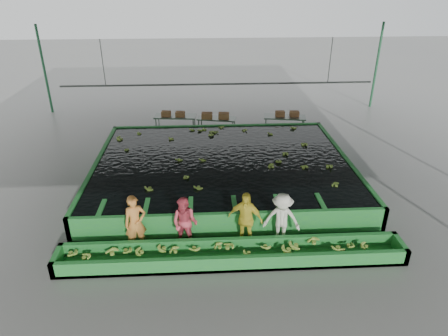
{
  "coord_description": "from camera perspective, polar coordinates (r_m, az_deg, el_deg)",
  "views": [
    {
      "loc": [
        -0.76,
        -12.75,
        7.53
      ],
      "look_at": [
        0.0,
        0.5,
        1.0
      ],
      "focal_mm": 32.0,
      "sensor_mm": 36.0,
      "label": 1
    }
  ],
  "objects": [
    {
      "name": "packing_table_left",
      "position": [
        20.8,
        -6.9,
        6.19
      ],
      "size": [
        2.17,
        1.03,
        0.96
      ],
      "primitive_type": null,
      "rotation": [
        0.0,
        0.0,
        -0.09
      ],
      "color": "#59605B",
      "rests_on": "ground"
    },
    {
      "name": "box_stack_right",
      "position": [
        20.69,
        8.99,
        7.33
      ],
      "size": [
        1.2,
        0.39,
        0.26
      ],
      "primitive_type": null,
      "rotation": [
        0.0,
        0.0,
        -0.06
      ],
      "color": "brown",
      "rests_on": "packing_table_right"
    },
    {
      "name": "sorting_trough",
      "position": [
        11.72,
        1.17,
        -12.22
      ],
      "size": [
        10.0,
        1.0,
        0.5
      ],
      "primitive_type": null,
      "color": "#247D30",
      "rests_on": "ground"
    },
    {
      "name": "shed_roof",
      "position": [
        13.02,
        0.13,
        15.0
      ],
      "size": [
        20.0,
        22.0,
        0.04
      ],
      "primitive_type": "cube",
      "color": "#949494",
      "rests_on": "shed_posts"
    },
    {
      "name": "packing_table_right",
      "position": [
        20.8,
        8.59,
        6.07
      ],
      "size": [
        2.2,
        1.19,
        0.95
      ],
      "primitive_type": null,
      "rotation": [
        0.0,
        0.0,
        -0.18
      ],
      "color": "#59605B",
      "rests_on": "ground"
    },
    {
      "name": "cableway_rail",
      "position": [
        18.33,
        -0.82,
        11.89
      ],
      "size": [
        0.08,
        0.08,
        14.0
      ],
      "primitive_type": "cylinder",
      "color": "#59605B",
      "rests_on": "shed_roof"
    },
    {
      "name": "box_stack_mid",
      "position": [
        20.32,
        -1.24,
        7.09
      ],
      "size": [
        1.41,
        0.49,
        0.3
      ],
      "primitive_type": null,
      "rotation": [
        0.0,
        0.0,
        -0.08
      ],
      "color": "brown",
      "rests_on": "packing_table_mid"
    },
    {
      "name": "trough_bananas",
      "position": [
        11.62,
        1.18,
        -11.64
      ],
      "size": [
        9.62,
        0.64,
        0.13
      ],
      "primitive_type": null,
      "color": "olive",
      "rests_on": "sorting_trough"
    },
    {
      "name": "worker_c",
      "position": [
        12.01,
        3.06,
        -7.3
      ],
      "size": [
        1.15,
        0.8,
        1.81
      ],
      "primitive_type": "imported",
      "rotation": [
        0.0,
        0.0,
        -0.37
      ],
      "color": "yellow",
      "rests_on": "ground"
    },
    {
      "name": "flotation_tank",
      "position": [
        15.93,
        -0.21,
        -0.19
      ],
      "size": [
        10.0,
        8.0,
        0.9
      ],
      "primitive_type": null,
      "color": "#247D30",
      "rests_on": "ground"
    },
    {
      "name": "rail_hanger_right",
      "position": [
        18.99,
        14.93,
        14.65
      ],
      "size": [
        0.04,
        0.04,
        2.0
      ],
      "primitive_type": "cylinder",
      "color": "#59605B",
      "rests_on": "shed_roof"
    },
    {
      "name": "worker_b",
      "position": [
        12.01,
        -5.59,
        -7.84
      ],
      "size": [
        0.98,
        0.87,
        1.67
      ],
      "primitive_type": "imported",
      "rotation": [
        0.0,
        0.0,
        -0.35
      ],
      "color": "#DA4758",
      "rests_on": "ground"
    },
    {
      "name": "worker_d",
      "position": [
        12.2,
        8.24,
        -7.27
      ],
      "size": [
        1.22,
        0.87,
        1.72
      ],
      "primitive_type": "imported",
      "rotation": [
        0.0,
        0.0,
        -0.23
      ],
      "color": "beige",
      "rests_on": "ground"
    },
    {
      "name": "tank_water",
      "position": [
        15.75,
        -0.21,
        1.11
      ],
      "size": [
        9.7,
        7.7,
        0.0
      ],
      "primitive_type": "cube",
      "color": "black",
      "rests_on": "flotation_tank"
    },
    {
      "name": "shed_posts",
      "position": [
        13.73,
        0.12,
        4.7
      ],
      "size": [
        20.0,
        22.0,
        5.0
      ],
      "primitive_type": null,
      "color": "#26643C",
      "rests_on": "ground"
    },
    {
      "name": "ground",
      "position": [
        14.83,
        0.11,
        -4.32
      ],
      "size": [
        80.0,
        80.0,
        0.0
      ],
      "primitive_type": "plane",
      "color": "slate",
      "rests_on": "ground"
    },
    {
      "name": "floating_bananas",
      "position": [
        16.48,
        -0.36,
        2.29
      ],
      "size": [
        8.66,
        5.91,
        0.12
      ],
      "primitive_type": null,
      "color": "olive",
      "rests_on": "tank_water"
    },
    {
      "name": "box_stack_left",
      "position": [
        20.57,
        -7.26,
        7.35
      ],
      "size": [
        1.21,
        0.49,
        0.25
      ],
      "primitive_type": null,
      "rotation": [
        0.0,
        0.0,
        -0.14
      ],
      "color": "brown",
      "rests_on": "packing_table_left"
    },
    {
      "name": "worker_a",
      "position": [
        12.13,
        -12.54,
        -7.7
      ],
      "size": [
        0.76,
        0.63,
        1.78
      ],
      "primitive_type": "imported",
      "rotation": [
        0.0,
        0.0,
        0.37
      ],
      "color": "orange",
      "rests_on": "ground"
    },
    {
      "name": "rail_hanger_left",
      "position": [
        18.59,
        -16.94,
        14.17
      ],
      "size": [
        0.04,
        0.04,
        2.0
      ],
      "primitive_type": "cylinder",
      "color": "#59605B",
      "rests_on": "shed_roof"
    },
    {
      "name": "packing_table_mid",
      "position": [
        20.56,
        -1.04,
        6.02
      ],
      "size": [
        2.05,
        1.16,
        0.88
      ],
      "primitive_type": null,
      "rotation": [
        0.0,
        0.0,
        -0.21
      ],
      "color": "#59605B",
      "rests_on": "ground"
    }
  ]
}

